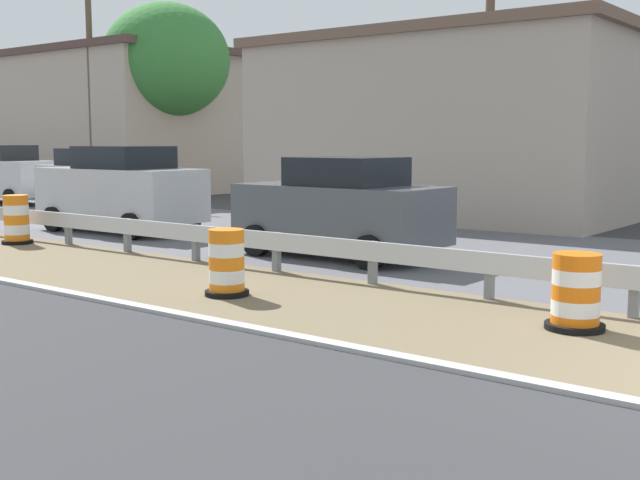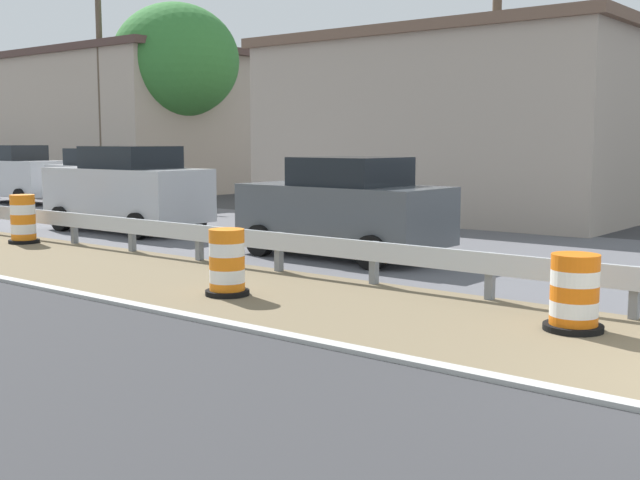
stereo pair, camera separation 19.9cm
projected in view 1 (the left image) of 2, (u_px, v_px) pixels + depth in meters
The scene contains 12 objects.
traffic_barrel_nearest at pixel (576, 296), 9.84m from camera, with size 0.73×0.73×0.95m.
traffic_barrel_close at pixel (227, 266), 12.01m from camera, with size 0.67×0.67×1.01m.
traffic_barrel_mid at pixel (17, 222), 18.08m from camera, with size 0.69×0.69×1.11m.
car_lead_far_lane at pixel (341, 207), 15.93m from camera, with size 2.16×4.27×2.01m.
car_mid_far_lane at pixel (9, 175), 29.58m from camera, with size 1.97×4.20×2.16m.
car_trailing_far_lane at pixel (121, 189), 20.33m from camera, with size 2.23×4.58×2.19m.
car_distant_a at pixel (97, 180), 26.37m from camera, with size 2.13×4.32×2.08m.
roadside_shop_near at pixel (454, 126), 25.18m from camera, with size 7.85×11.56×5.54m.
roadside_shop_far at pixel (90, 123), 38.22m from camera, with size 8.22×15.80×6.31m.
utility_pole_near at pixel (489, 43), 20.79m from camera, with size 0.24×1.80×9.41m.
utility_pole_mid at pixel (91, 75), 31.72m from camera, with size 0.24×1.80×9.49m.
tree_roadside at pixel (166, 61), 32.74m from camera, with size 5.21×5.21×7.94m.
Camera 1 is at (-8.39, -0.83, 2.33)m, focal length 44.82 mm.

